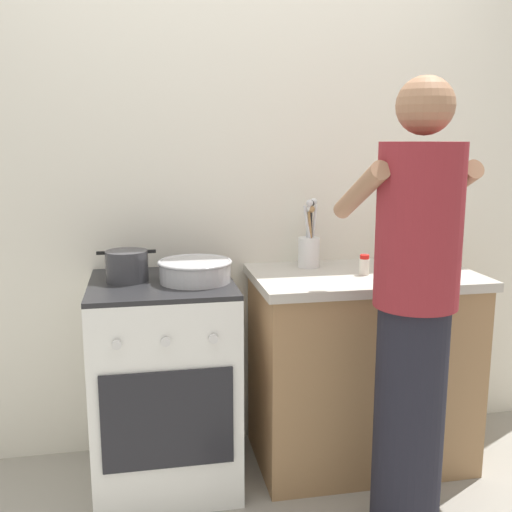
# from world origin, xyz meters

# --- Properties ---
(ground) EXTENTS (6.00, 6.00, 0.00)m
(ground) POSITION_xyz_m (0.00, 0.00, 0.00)
(ground) COLOR gray
(back_wall) EXTENTS (3.20, 0.10, 2.50)m
(back_wall) POSITION_xyz_m (0.20, 0.50, 1.25)
(back_wall) COLOR silver
(back_wall) RESTS_ON ground
(countertop) EXTENTS (1.00, 0.60, 0.90)m
(countertop) POSITION_xyz_m (0.55, 0.15, 0.45)
(countertop) COLOR #99724C
(countertop) RESTS_ON ground
(stove_range) EXTENTS (0.60, 0.62, 0.90)m
(stove_range) POSITION_xyz_m (-0.35, 0.15, 0.45)
(stove_range) COLOR white
(stove_range) RESTS_ON ground
(pot) EXTENTS (0.24, 0.18, 0.13)m
(pot) POSITION_xyz_m (-0.49, 0.19, 0.97)
(pot) COLOR #38383D
(pot) RESTS_ON stove_range
(mixing_bowl) EXTENTS (0.31, 0.31, 0.09)m
(mixing_bowl) POSITION_xyz_m (-0.21, 0.12, 0.95)
(mixing_bowl) COLOR #B7B7BC
(mixing_bowl) RESTS_ON stove_range
(utensil_crock) EXTENTS (0.10, 0.10, 0.32)m
(utensil_crock) POSITION_xyz_m (0.34, 0.31, 1.00)
(utensil_crock) COLOR silver
(utensil_crock) RESTS_ON countertop
(spice_bottle) EXTENTS (0.04, 0.04, 0.09)m
(spice_bottle) POSITION_xyz_m (0.53, 0.11, 0.94)
(spice_bottle) COLOR silver
(spice_bottle) RESTS_ON countertop
(oil_bottle) EXTENTS (0.06, 0.06, 0.21)m
(oil_bottle) POSITION_xyz_m (0.75, 0.12, 0.99)
(oil_bottle) COLOR gold
(oil_bottle) RESTS_ON countertop
(person) EXTENTS (0.41, 0.50, 1.70)m
(person) POSITION_xyz_m (0.53, -0.40, 0.86)
(person) COLOR black
(person) RESTS_ON ground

